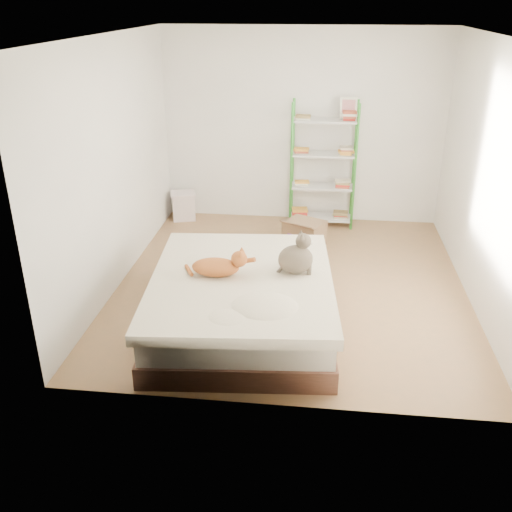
# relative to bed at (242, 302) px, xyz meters

# --- Properties ---
(room) EXTENTS (3.81, 4.21, 2.61)m
(room) POSITION_rel_bed_xyz_m (0.42, 0.97, 1.03)
(room) COLOR #9F734A
(room) RESTS_ON ground
(bed) EXTENTS (1.85, 2.24, 0.54)m
(bed) POSITION_rel_bed_xyz_m (0.00, 0.00, 0.00)
(bed) COLOR brown
(bed) RESTS_ON ground
(orange_cat) EXTENTS (0.53, 0.30, 0.21)m
(orange_cat) POSITION_rel_bed_xyz_m (-0.25, 0.00, 0.37)
(orange_cat) COLOR #CA6126
(orange_cat) RESTS_ON bed
(grey_cat) EXTENTS (0.40, 0.35, 0.40)m
(grey_cat) POSITION_rel_bed_xyz_m (0.49, 0.14, 0.47)
(grey_cat) COLOR #7C705C
(grey_cat) RESTS_ON bed
(shelf_unit) EXTENTS (0.88, 0.36, 1.74)m
(shelf_unit) POSITION_rel_bed_xyz_m (0.72, 2.85, 0.56)
(shelf_unit) COLOR green
(shelf_unit) RESTS_ON ground
(cardboard_box) EXTENTS (0.58, 0.60, 0.37)m
(cardboard_box) POSITION_rel_bed_xyz_m (0.52, 2.07, -0.10)
(cardboard_box) COLOR olive
(cardboard_box) RESTS_ON ground
(white_bin) EXTENTS (0.41, 0.38, 0.40)m
(white_bin) POSITION_rel_bed_xyz_m (-1.23, 2.82, -0.07)
(white_bin) COLOR silver
(white_bin) RESTS_ON ground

